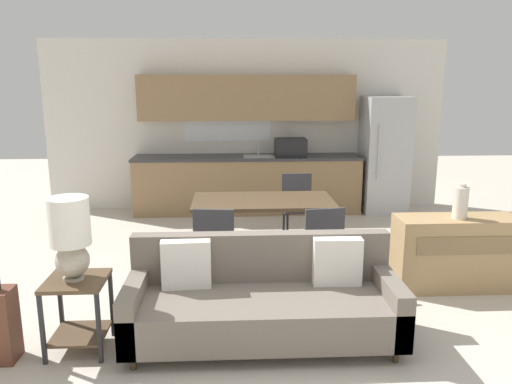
# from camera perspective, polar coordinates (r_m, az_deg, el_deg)

# --- Properties ---
(ground_plane) EXTENTS (20.00, 20.00, 0.00)m
(ground_plane) POSITION_cam_1_polar(r_m,az_deg,el_deg) (4.06, 1.19, -18.03)
(ground_plane) COLOR beige
(wall_back) EXTENTS (6.40, 0.07, 2.70)m
(wall_back) POSITION_cam_1_polar(r_m,az_deg,el_deg) (8.15, -1.13, 7.64)
(wall_back) COLOR silver
(wall_back) RESTS_ON ground_plane
(kitchen_counter) EXTENTS (3.57, 0.65, 2.15)m
(kitchen_counter) POSITION_cam_1_polar(r_m,az_deg,el_deg) (7.91, -0.93, 3.76)
(kitchen_counter) COLOR #8E704C
(kitchen_counter) RESTS_ON ground_plane
(refrigerator) EXTENTS (0.68, 0.72, 1.82)m
(refrigerator) POSITION_cam_1_polar(r_m,az_deg,el_deg) (8.17, 14.45, 4.13)
(refrigerator) COLOR #B7BABC
(refrigerator) RESTS_ON ground_plane
(dining_table) EXTENTS (1.61, 0.85, 0.73)m
(dining_table) POSITION_cam_1_polar(r_m,az_deg,el_deg) (5.74, 0.80, -1.45)
(dining_table) COLOR brown
(dining_table) RESTS_ON ground_plane
(couch) EXTENTS (2.15, 0.80, 0.83)m
(couch) POSITION_cam_1_polar(r_m,az_deg,el_deg) (4.13, 0.77, -12.30)
(couch) COLOR #3D2D1E
(couch) RESTS_ON ground_plane
(side_table) EXTENTS (0.45, 0.45, 0.59)m
(side_table) POSITION_cam_1_polar(r_m,az_deg,el_deg) (4.18, -19.70, -11.82)
(side_table) COLOR brown
(side_table) RESTS_ON ground_plane
(table_lamp) EXTENTS (0.30, 0.30, 0.64)m
(table_lamp) POSITION_cam_1_polar(r_m,az_deg,el_deg) (4.00, -20.46, -4.63)
(table_lamp) COLOR #B2A893
(table_lamp) RESTS_ON side_table
(credenza) EXTENTS (1.23, 0.43, 0.74)m
(credenza) POSITION_cam_1_polar(r_m,az_deg,el_deg) (5.45, 21.87, -6.46)
(credenza) COLOR tan
(credenza) RESTS_ON ground_plane
(vase) EXTENTS (0.14, 0.14, 0.35)m
(vase) POSITION_cam_1_polar(r_m,az_deg,el_deg) (5.27, 22.34, -1.10)
(vase) COLOR beige
(vase) RESTS_ON credenza
(dining_chair_far_right) EXTENTS (0.43, 0.43, 0.86)m
(dining_chair_far_right) POSITION_cam_1_polar(r_m,az_deg,el_deg) (6.61, 4.79, -1.30)
(dining_chair_far_right) COLOR #38383D
(dining_chair_far_right) RESTS_ON ground_plane
(dining_chair_near_left) EXTENTS (0.47, 0.47, 0.86)m
(dining_chair_near_left) POSITION_cam_1_polar(r_m,az_deg,el_deg) (5.04, -4.62, -5.81)
(dining_chair_near_left) COLOR #38383D
(dining_chair_near_left) RESTS_ON ground_plane
(dining_chair_near_right) EXTENTS (0.48, 0.48, 0.86)m
(dining_chair_near_right) POSITION_cam_1_polar(r_m,az_deg,el_deg) (5.09, 7.34, -5.68)
(dining_chair_near_right) COLOR #38383D
(dining_chair_near_right) RESTS_ON ground_plane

